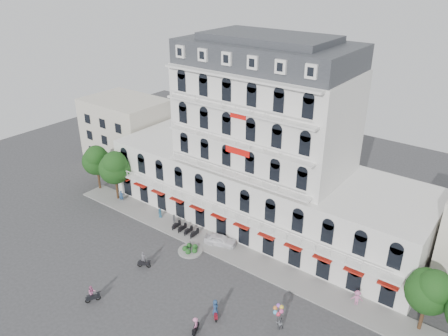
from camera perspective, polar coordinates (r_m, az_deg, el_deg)
ground at (r=51.97m, az=-6.32°, el=-15.09°), size 120.00×120.00×0.00m
sidewalk at (r=57.27m, az=-0.10°, el=-10.44°), size 53.00×4.00×0.16m
main_building at (r=58.84m, az=5.20°, el=1.58°), size 45.00×15.00×25.80m
flank_building_west at (r=80.23m, az=-12.56°, el=4.63°), size 14.00×10.00×12.00m
traffic_island at (r=56.86m, az=-4.41°, el=-10.61°), size 3.20×3.20×1.60m
parked_scooter_row at (r=60.56m, az=-5.06°, el=-8.43°), size 4.40×1.80×1.10m
tree_west_outer at (r=71.82m, az=-16.34°, el=1.13°), size 4.50×4.48×7.76m
tree_west_inner at (r=67.72m, az=-14.12°, el=0.22°), size 4.76×4.76×8.25m
tree_east_inner at (r=47.58m, az=25.26°, el=-14.14°), size 4.40×4.37×7.57m
parked_car at (r=57.65m, az=-0.48°, el=-9.39°), size 4.56×2.99×1.44m
rider_west at (r=54.61m, az=-10.46°, el=-11.79°), size 1.54×1.04×2.19m
rider_southwest at (r=51.15m, az=-16.85°, el=-15.45°), size 1.01×1.56×2.10m
rider_east at (r=47.28m, az=-1.15°, el=-17.91°), size 1.29×1.33×2.32m
rider_center at (r=46.00m, az=-3.74°, el=-19.82°), size 0.93×1.60×1.93m
pedestrian_left at (r=63.83m, az=-8.34°, el=-5.88°), size 0.84×0.64×1.53m
pedestrian_mid at (r=62.13m, az=-6.52°, el=-6.69°), size 1.00×0.70×1.57m
pedestrian_right at (r=50.79m, az=16.97°, el=-15.95°), size 1.42×1.11×1.93m
pedestrian_far at (r=69.12m, az=-13.25°, el=-3.60°), size 0.78×0.74×1.80m
balloon_vendor at (r=46.61m, az=7.22°, el=-18.80°), size 1.48×1.34×2.45m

